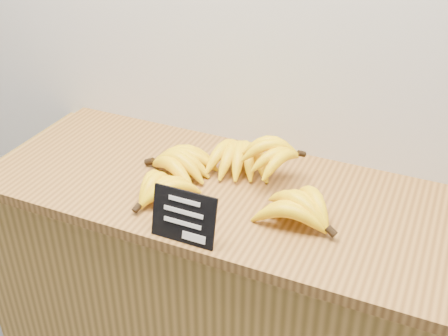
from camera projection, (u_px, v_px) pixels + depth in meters
The scene contains 4 objects.
counter at pixel (231, 318), 1.73m from camera, with size 1.42×0.50×0.90m, color #AB8137.
counter_top at pixel (232, 193), 1.48m from camera, with size 1.31×0.54×0.03m, color olive.
chalkboard_sign at pixel (184, 217), 1.27m from camera, with size 0.16×0.01×0.13m, color black.
banana_pile at pixel (230, 174), 1.46m from camera, with size 0.56×0.41×0.11m.
Camera 1 is at (0.48, 1.62, 1.75)m, focal length 45.00 mm.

